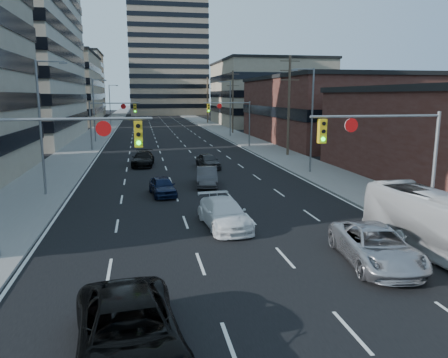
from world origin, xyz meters
name	(u,v)px	position (x,y,z in m)	size (l,w,h in m)	color
ground	(292,339)	(0.00, 0.00, 0.00)	(400.00, 400.00, 0.00)	black
road_surface	(153,117)	(0.00, 130.00, 0.01)	(18.00, 300.00, 0.02)	black
sidewalk_left	(116,117)	(-11.50, 130.00, 0.07)	(5.00, 300.00, 0.15)	slate
sidewalk_right	(189,116)	(11.50, 130.00, 0.07)	(5.00, 300.00, 0.15)	slate
office_left_far	(53,90)	(-24.00, 100.00, 8.00)	(20.00, 30.00, 16.00)	gray
storefront_right_mid	(334,111)	(24.00, 50.00, 4.50)	(20.00, 30.00, 9.00)	#472119
office_right_far	(267,94)	(25.00, 88.00, 7.00)	(22.00, 28.00, 14.00)	gray
apartment_tower	(166,31)	(6.00, 150.00, 29.00)	(26.00, 26.00, 58.00)	gray
bg_block_left	(63,85)	(-28.00, 140.00, 10.00)	(24.00, 24.00, 20.00)	#ADA089
bg_block_right	(252,98)	(32.00, 130.00, 6.00)	(22.00, 22.00, 12.00)	gray
signal_near_left	(56,156)	(-7.45, 8.00, 4.33)	(6.59, 0.33, 6.00)	slate
signal_near_right	(388,148)	(7.45, 8.00, 4.33)	(6.59, 0.33, 6.00)	slate
signal_far_left	(110,116)	(-7.68, 45.00, 4.30)	(6.09, 0.33, 6.00)	slate
signal_far_right	(232,115)	(7.68, 45.00, 4.30)	(6.09, 0.33, 6.00)	slate
utility_pole_block	(289,104)	(12.20, 36.00, 5.78)	(2.20, 0.28, 11.00)	#4C3D2D
utility_pole_midblock	(233,101)	(12.20, 66.00, 5.78)	(2.20, 0.28, 11.00)	#4C3D2D
utility_pole_distant	(207,99)	(12.20, 96.00, 5.78)	(2.20, 0.28, 11.00)	#4C3D2D
streetlight_left_near	(43,121)	(-10.34, 20.00, 5.05)	(2.03, 0.22, 9.00)	slate
streetlight_left_mid	(95,107)	(-10.34, 55.00, 5.05)	(2.03, 0.22, 9.00)	slate
streetlight_left_far	(111,103)	(-10.34, 90.00, 5.05)	(2.03, 0.22, 9.00)	slate
streetlight_right_near	(310,115)	(10.34, 25.00, 5.05)	(2.03, 0.22, 9.00)	slate
streetlight_right_far	(229,106)	(10.34, 60.00, 5.05)	(2.03, 0.22, 9.00)	slate
black_pickup	(129,332)	(-4.48, -0.19, 0.80)	(2.65, 5.75, 1.60)	black
white_van	(224,214)	(0.10, 10.80, 0.72)	(2.03, 4.99, 1.45)	white
silver_suv	(376,246)	(5.20, 4.70, 0.76)	(2.52, 5.47, 1.52)	#A9A8AD
sedan_blue	(163,186)	(-2.67, 18.76, 0.65)	(1.53, 3.80, 1.29)	#0C1632
sedan_grey_center	(207,177)	(0.79, 21.36, 0.71)	(1.51, 4.32, 1.42)	#353437
sedan_black_far	(143,159)	(-3.88, 31.90, 0.70)	(1.97, 4.85, 1.41)	black
sedan_grey_right	(208,161)	(2.11, 29.39, 0.70)	(1.65, 4.10, 1.40)	#2C2C2E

